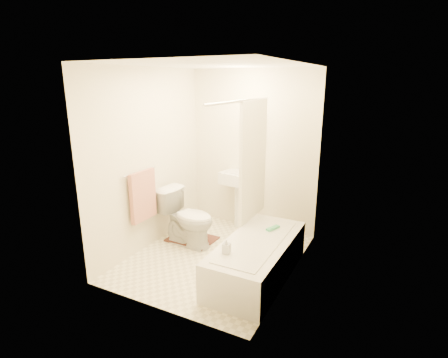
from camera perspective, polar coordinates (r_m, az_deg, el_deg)
The scene contains 17 objects.
floor at distance 4.68m, azimuth -1.43°, elevation -12.64°, with size 2.40×2.40×0.00m, color beige.
ceiling at distance 4.12m, azimuth -1.67°, elevation 18.21°, with size 2.40×2.40×0.00m, color white.
wall_back at distance 5.30m, azimuth 4.70°, elevation 4.55°, with size 2.00×0.02×2.40m, color beige.
wall_left at distance 4.79m, azimuth -12.12°, elevation 3.06°, with size 0.02×2.40×2.40m, color beige.
wall_right at distance 3.88m, azimuth 11.55°, elevation 0.14°, with size 0.02×2.40×2.40m, color beige.
mirror at distance 5.23m, azimuth 4.69°, elevation 7.74°, with size 0.40×0.03×0.55m, color white.
curtain_rod at distance 4.08m, azimuth 2.86°, elevation 12.60°, with size 0.03×0.03×1.70m, color silver.
shower_curtain at distance 4.55m, azimuth 4.81°, elevation 2.96°, with size 0.04×0.80×1.55m, color silver.
towel_bar at distance 4.60m, azimuth -13.60°, elevation 1.17°, with size 0.02×0.02×0.60m, color silver.
towel at distance 4.67m, azimuth -13.07°, elevation -2.67°, with size 0.06×0.45×0.66m, color #CC7266.
toilet_paper at distance 4.97m, azimuth -10.29°, elevation -2.37°, with size 0.12×0.12×0.11m, color white.
toilet at distance 4.90m, azimuth -5.92°, elevation -6.31°, with size 0.45×0.79×0.78m, color white.
sink at distance 5.42m, azimuth 2.46°, elevation -3.01°, with size 0.49×0.39×0.97m, color white, non-canonical shape.
bathtub at distance 4.19m, azimuth 5.45°, elevation -12.80°, with size 0.70×1.59×0.45m, color silver, non-canonical shape.
bath_mat at distance 5.16m, azimuth -5.24°, elevation -9.73°, with size 0.65×0.49×0.02m, color #522C24.
soap_bottle at distance 3.76m, azimuth 0.40°, elevation -10.97°, with size 0.08×0.08×0.17m, color white.
scrub_brush at distance 4.38m, azimuth 7.98°, elevation -8.01°, with size 0.06×0.20×0.04m, color #43AD71.
Camera 1 is at (1.98, -3.61, 2.21)m, focal length 28.00 mm.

